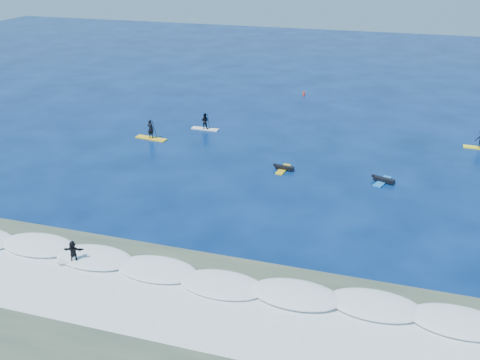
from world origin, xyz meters
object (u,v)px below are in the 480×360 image
(sup_paddler_center, at_px, (205,123))
(wave_surfer, at_px, (73,253))
(marker_buoy, at_px, (304,93))
(sup_paddler_left, at_px, (151,132))
(prone_paddler_far, at_px, (383,180))
(prone_paddler_near, at_px, (283,168))

(sup_paddler_center, bearing_deg, wave_surfer, -86.19)
(marker_buoy, bearing_deg, sup_paddler_left, -119.44)
(prone_paddler_far, bearing_deg, sup_paddler_left, 98.84)
(sup_paddler_left, relative_size, prone_paddler_near, 1.39)
(wave_surfer, bearing_deg, prone_paddler_far, 30.80)
(prone_paddler_far, xyz_separation_m, wave_surfer, (-16.28, -16.86, 0.62))
(sup_paddler_left, bearing_deg, marker_buoy, 68.48)
(sup_paddler_center, distance_m, prone_paddler_far, 19.07)
(prone_paddler_far, distance_m, wave_surfer, 23.44)
(sup_paddler_left, height_order, prone_paddler_near, sup_paddler_left)
(sup_paddler_center, relative_size, wave_surfer, 1.38)
(sup_paddler_left, height_order, prone_paddler_far, sup_paddler_left)
(sup_paddler_left, distance_m, wave_surfer, 21.14)
(prone_paddler_near, bearing_deg, marker_buoy, 13.44)
(sup_paddler_left, xyz_separation_m, sup_paddler_center, (3.87, 4.02, 0.03))
(sup_paddler_center, height_order, prone_paddler_far, sup_paddler_center)
(prone_paddler_near, relative_size, marker_buoy, 3.79)
(prone_paddler_far, bearing_deg, marker_buoy, 43.31)
(prone_paddler_near, distance_m, marker_buoy, 22.87)
(wave_surfer, bearing_deg, sup_paddler_left, 88.57)
(wave_surfer, height_order, marker_buoy, wave_surfer)
(prone_paddler_far, height_order, marker_buoy, marker_buoy)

